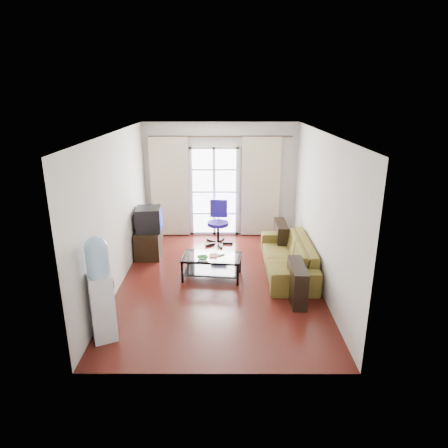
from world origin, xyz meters
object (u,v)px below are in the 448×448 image
Objects in this scene: crt_tv at (148,219)px; coffee_table at (212,264)px; tv_stand at (149,243)px; task_chair at (218,231)px; water_cooler at (100,287)px; sofa at (288,256)px.

coffee_table is at bearing -43.59° from crt_tv.
tv_stand is at bearing -90.69° from crt_tv.
task_chair is 4.10m from water_cooler.
crt_tv is 0.59× the size of task_chair.
sofa is 2.22× the size of task_chair.
tv_stand is 0.77× the size of task_chair.
task_chair is at bearing 20.22° from crt_tv.
coffee_table is at bearing -78.91° from sofa.
sofa is 3.72m from water_cooler.
sofa is 1.94× the size of coffee_table.
tv_stand is at bearing -150.22° from task_chair.
crt_tv is (-0.00, 0.01, 0.53)m from tv_stand.
sofa reaches higher than coffee_table.
sofa is 2.04m from task_chair.
coffee_table is 2.51m from water_cooler.
tv_stand is 1.30× the size of crt_tv.
water_cooler is at bearing -96.95° from crt_tv.
crt_tv is (-2.84, 0.81, 0.49)m from sofa.
crt_tv is (-1.38, 1.08, 0.53)m from coffee_table.
task_chair is at bearing 87.15° from coffee_table.
crt_tv reaches higher than tv_stand.
water_cooler reaches higher than tv_stand.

